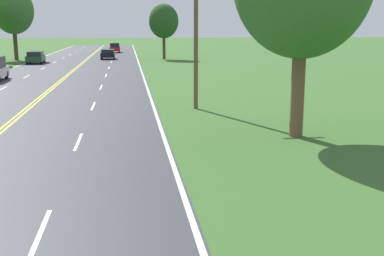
% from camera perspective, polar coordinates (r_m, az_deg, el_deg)
% --- Properties ---
extents(utility_pole_midground, '(1.80, 0.24, 9.48)m').
position_cam_1_polar(utility_pole_midground, '(27.02, 0.47, 12.61)').
color(utility_pole_midground, brown).
rests_on(utility_pole_midground, ground).
extents(tree_behind_sign, '(4.18, 4.18, 7.73)m').
position_cam_1_polar(tree_behind_sign, '(69.56, -3.37, 12.52)').
color(tree_behind_sign, '#473828').
rests_on(tree_behind_sign, ground).
extents(tree_far_back, '(5.50, 5.50, 9.86)m').
position_cam_1_polar(tree_far_back, '(71.77, -20.45, 12.88)').
color(tree_far_back, '#473828').
rests_on(tree_far_back, ground).
extents(car_dark_green_hatchback_receding, '(2.06, 3.83, 1.51)m').
position_cam_1_polar(car_dark_green_hatchback_receding, '(64.09, -18.05, 8.00)').
color(car_dark_green_hatchback_receding, black).
rests_on(car_dark_green_hatchback_receding, ground).
extents(car_black_hatchback_distant, '(1.95, 3.73, 1.40)m').
position_cam_1_polar(car_black_hatchback_distant, '(70.41, -9.95, 8.66)').
color(car_black_hatchback_distant, black).
rests_on(car_black_hatchback_distant, ground).
extents(car_red_hatchback_horizon, '(1.92, 3.91, 1.70)m').
position_cam_1_polar(car_red_hatchback_horizon, '(88.32, -9.14, 9.40)').
color(car_red_hatchback_horizon, black).
rests_on(car_red_hatchback_horizon, ground).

